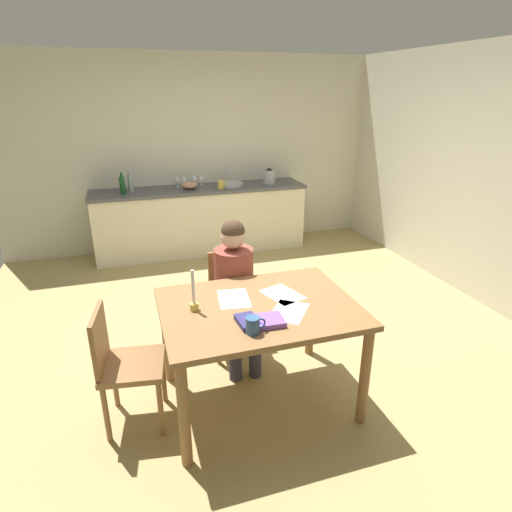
# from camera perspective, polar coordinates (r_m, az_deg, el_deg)

# --- Properties ---
(ground_plane) EXTENTS (5.20, 5.20, 0.04)m
(ground_plane) POSITION_cam_1_polar(r_m,az_deg,el_deg) (4.16, -1.22, -9.88)
(ground_plane) COLOR tan
(wall_back) EXTENTS (5.20, 0.12, 2.60)m
(wall_back) POSITION_cam_1_polar(r_m,az_deg,el_deg) (6.15, -8.36, 13.38)
(wall_back) COLOR beige
(wall_back) RESTS_ON ground
(wall_right) EXTENTS (0.12, 5.20, 2.60)m
(wall_right) POSITION_cam_1_polar(r_m,az_deg,el_deg) (5.02, 28.86, 9.19)
(wall_right) COLOR beige
(wall_right) RESTS_ON ground
(kitchen_counter) EXTENTS (2.88, 0.64, 0.90)m
(kitchen_counter) POSITION_cam_1_polar(r_m,az_deg,el_deg) (5.98, -7.34, 4.87)
(kitchen_counter) COLOR beige
(kitchen_counter) RESTS_ON ground
(dining_table) EXTENTS (1.32, 0.98, 0.78)m
(dining_table) POSITION_cam_1_polar(r_m,az_deg,el_deg) (2.95, 0.39, -8.42)
(dining_table) COLOR olive
(dining_table) RESTS_ON ground
(chair_at_table) EXTENTS (0.42, 0.42, 0.86)m
(chair_at_table) POSITION_cam_1_polar(r_m,az_deg,el_deg) (3.66, -3.19, -5.56)
(chair_at_table) COLOR olive
(chair_at_table) RESTS_ON ground
(person_seated) EXTENTS (0.33, 0.60, 1.19)m
(person_seated) POSITION_cam_1_polar(r_m,az_deg,el_deg) (3.44, -2.73, -3.70)
(person_seated) COLOR brown
(person_seated) RESTS_ON ground
(chair_side_empty) EXTENTS (0.46, 0.46, 0.86)m
(chair_side_empty) POSITION_cam_1_polar(r_m,az_deg,el_deg) (3.00, -17.42, -13.44)
(chair_side_empty) COLOR olive
(chair_side_empty) RESTS_ON ground
(coffee_mug) EXTENTS (0.13, 0.09, 0.10)m
(coffee_mug) POSITION_cam_1_polar(r_m,az_deg,el_deg) (2.57, -0.39, -9.23)
(coffee_mug) COLOR #33598C
(coffee_mug) RESTS_ON dining_table
(candlestick) EXTENTS (0.06, 0.06, 0.29)m
(candlestick) POSITION_cam_1_polar(r_m,az_deg,el_deg) (2.83, -8.32, -5.73)
(candlestick) COLOR gold
(candlestick) RESTS_ON dining_table
(book_magazine) EXTENTS (0.14, 0.20, 0.03)m
(book_magazine) POSITION_cam_1_polar(r_m,az_deg,el_deg) (2.68, -1.11, -8.76)
(book_magazine) COLOR navy
(book_magazine) RESTS_ON dining_table
(book_cookery) EXTENTS (0.21, 0.18, 0.03)m
(book_cookery) POSITION_cam_1_polar(r_m,az_deg,el_deg) (2.69, 1.59, -8.69)
(book_cookery) COLOR #794FB1
(book_cookery) RESTS_ON dining_table
(paper_letter) EXTENTS (0.29, 0.35, 0.00)m
(paper_letter) POSITION_cam_1_polar(r_m,az_deg,el_deg) (3.05, 3.58, -5.15)
(paper_letter) COLOR white
(paper_letter) RESTS_ON dining_table
(paper_bill) EXTENTS (0.25, 0.32, 0.00)m
(paper_bill) POSITION_cam_1_polar(r_m,az_deg,el_deg) (2.99, -2.99, -5.71)
(paper_bill) COLOR white
(paper_bill) RESTS_ON dining_table
(paper_envelope) EXTENTS (0.35, 0.36, 0.00)m
(paper_envelope) POSITION_cam_1_polar(r_m,az_deg,el_deg) (2.83, 4.42, -7.42)
(paper_envelope) COLOR white
(paper_envelope) RESTS_ON dining_table
(sink_unit) EXTENTS (0.36, 0.36, 0.24)m
(sink_unit) POSITION_cam_1_polar(r_m,az_deg,el_deg) (5.96, -3.49, 9.62)
(sink_unit) COLOR #B2B7BC
(sink_unit) RESTS_ON kitchen_counter
(bottle_oil) EXTENTS (0.07, 0.07, 0.27)m
(bottle_oil) POSITION_cam_1_polar(r_m,az_deg,el_deg) (5.69, -17.46, 9.07)
(bottle_oil) COLOR #194C23
(bottle_oil) RESTS_ON kitchen_counter
(bottle_vinegar) EXTENTS (0.07, 0.07, 0.28)m
(bottle_vinegar) POSITION_cam_1_polar(r_m,az_deg,el_deg) (5.76, -16.45, 9.34)
(bottle_vinegar) COLOR #8C999E
(bottle_vinegar) RESTS_ON kitchen_counter
(mixing_bowl) EXTENTS (0.22, 0.22, 0.10)m
(mixing_bowl) POSITION_cam_1_polar(r_m,az_deg,el_deg) (5.81, -8.91, 9.37)
(mixing_bowl) COLOR tan
(mixing_bowl) RESTS_ON kitchen_counter
(stovetop_kettle) EXTENTS (0.18, 0.18, 0.22)m
(stovetop_kettle) POSITION_cam_1_polar(r_m,az_deg,el_deg) (6.10, 1.77, 10.65)
(stovetop_kettle) COLOR #B7BABF
(stovetop_kettle) RESTS_ON kitchen_counter
(wine_glass_near_sink) EXTENTS (0.07, 0.07, 0.15)m
(wine_glass_near_sink) POSITION_cam_1_polar(r_m,az_deg,el_deg) (6.00, -7.32, 10.41)
(wine_glass_near_sink) COLOR silver
(wine_glass_near_sink) RESTS_ON kitchen_counter
(wine_glass_by_kettle) EXTENTS (0.07, 0.07, 0.15)m
(wine_glass_by_kettle) POSITION_cam_1_polar(r_m,az_deg,el_deg) (5.99, -8.22, 10.34)
(wine_glass_by_kettle) COLOR silver
(wine_glass_by_kettle) RESTS_ON kitchen_counter
(wine_glass_back_left) EXTENTS (0.07, 0.07, 0.15)m
(wine_glass_back_left) POSITION_cam_1_polar(r_m,az_deg,el_deg) (5.97, -9.62, 10.22)
(wine_glass_back_left) COLOR silver
(wine_glass_back_left) RESTS_ON kitchen_counter
(wine_glass_back_right) EXTENTS (0.07, 0.07, 0.15)m
(wine_glass_back_right) POSITION_cam_1_polar(r_m,az_deg,el_deg) (5.95, -10.48, 10.14)
(wine_glass_back_right) COLOR silver
(wine_glass_back_right) RESTS_ON kitchen_counter
(teacup_on_counter) EXTENTS (0.12, 0.08, 0.11)m
(teacup_on_counter) POSITION_cam_1_polar(r_m,az_deg,el_deg) (5.76, -4.72, 9.52)
(teacup_on_counter) COLOR #F2CC4C
(teacup_on_counter) RESTS_ON kitchen_counter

